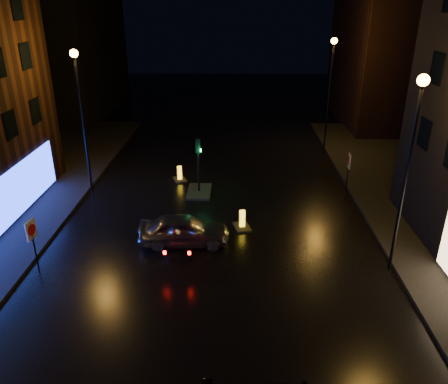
{
  "coord_description": "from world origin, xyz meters",
  "views": [
    {
      "loc": [
        1.02,
        -10.32,
        10.87
      ],
      "look_at": [
        0.5,
        7.82,
        2.8
      ],
      "focal_mm": 35.0,
      "sensor_mm": 36.0,
      "label": 1
    }
  ],
  "objects": [
    {
      "name": "building_far_right",
      "position": [
        15.0,
        32.0,
        6.0
      ],
      "size": [
        8.0,
        14.0,
        12.0
      ],
      "primitive_type": "cube",
      "color": "black",
      "rests_on": "ground"
    },
    {
      "name": "bollard_far",
      "position": [
        -2.62,
        15.91,
        0.21
      ],
      "size": [
        1.09,
        1.3,
        0.97
      ],
      "rotation": [
        0.0,
        0.0,
        0.36
      ],
      "color": "black",
      "rests_on": "ground"
    },
    {
      "name": "road_sign_left",
      "position": [
        -7.39,
        5.24,
        1.92
      ],
      "size": [
        0.18,
        0.62,
        2.57
      ],
      "rotation": [
        0.0,
        0.0,
        -0.2
      ],
      "color": "black",
      "rests_on": "ground"
    },
    {
      "name": "traffic_signal",
      "position": [
        -1.2,
        14.0,
        0.5
      ],
      "size": [
        1.4,
        2.4,
        3.45
      ],
      "color": "black",
      "rests_on": "ground"
    },
    {
      "name": "road_sign_right",
      "position": [
        7.67,
        13.96,
        1.93
      ],
      "size": [
        0.13,
        0.62,
        2.57
      ],
      "rotation": [
        0.0,
        0.0,
        3.05
      ],
      "color": "black",
      "rests_on": "ground"
    },
    {
      "name": "street_lamp_rnear",
      "position": [
        7.8,
        6.0,
        5.56
      ],
      "size": [
        0.44,
        0.44,
        8.37
      ],
      "color": "black",
      "rests_on": "ground"
    },
    {
      "name": "bollard_near",
      "position": [
        1.38,
        9.58,
        0.22
      ],
      "size": [
        1.03,
        1.3,
        1.0
      ],
      "rotation": [
        0.0,
        0.0,
        0.26
      ],
      "color": "black",
      "rests_on": "ground"
    },
    {
      "name": "building_far_left",
      "position": [
        -16.0,
        35.0,
        7.0
      ],
      "size": [
        8.0,
        16.0,
        14.0
      ],
      "primitive_type": "cube",
      "color": "black",
      "rests_on": "ground"
    },
    {
      "name": "street_lamp_rfar",
      "position": [
        7.8,
        22.0,
        5.56
      ],
      "size": [
        0.44,
        0.44,
        8.37
      ],
      "color": "black",
      "rests_on": "ground"
    },
    {
      "name": "silver_hatchback",
      "position": [
        -1.42,
        7.96,
        0.73
      ],
      "size": [
        4.35,
        1.88,
        1.46
      ],
      "primitive_type": "imported",
      "rotation": [
        0.0,
        0.0,
        1.61
      ],
      "color": "#929499",
      "rests_on": "ground"
    },
    {
      "name": "street_lamp_lfar",
      "position": [
        -7.8,
        14.0,
        5.56
      ],
      "size": [
        0.44,
        0.44,
        8.37
      ],
      "color": "black",
      "rests_on": "ground"
    },
    {
      "name": "ground",
      "position": [
        0.0,
        0.0,
        0.0
      ],
      "size": [
        120.0,
        120.0,
        0.0
      ],
      "primitive_type": "plane",
      "color": "black",
      "rests_on": "ground"
    }
  ]
}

